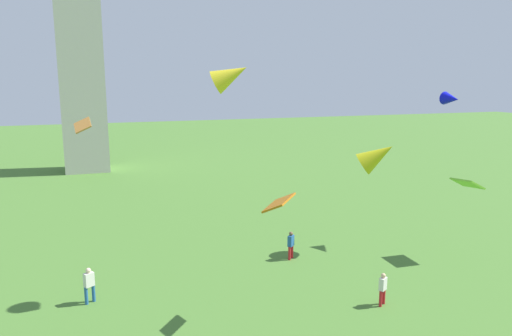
# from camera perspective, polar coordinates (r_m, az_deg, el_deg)

# --- Properties ---
(person_0) EXTENTS (0.54, 0.48, 1.80)m
(person_0) POSITION_cam_1_polar(r_m,az_deg,el_deg) (24.99, -19.48, -12.97)
(person_0) COLOR #235693
(person_0) RESTS_ON ground_plane
(person_1) EXTENTS (0.51, 0.49, 1.73)m
(person_1) POSITION_cam_1_polar(r_m,az_deg,el_deg) (29.06, 4.23, -9.08)
(person_1) COLOR red
(person_1) RESTS_ON ground_plane
(person_4) EXTENTS (0.49, 0.43, 1.64)m
(person_4) POSITION_cam_1_polar(r_m,az_deg,el_deg) (24.24, 15.04, -13.71)
(person_4) COLOR red
(person_4) RESTS_ON ground_plane
(kite_flying_0) EXTENTS (2.31, 1.88, 1.78)m
(kite_flying_0) POSITION_cam_1_polar(r_m,az_deg,el_deg) (22.86, -3.03, 11.13)
(kite_flying_0) COLOR gold
(kite_flying_1) EXTENTS (1.81, 1.87, 0.73)m
(kite_flying_1) POSITION_cam_1_polar(r_m,az_deg,el_deg) (20.98, 2.79, -4.21)
(kite_flying_1) COLOR #B3630F
(kite_flying_2) EXTENTS (2.99, 2.64, 2.43)m
(kite_flying_2) POSITION_cam_1_polar(r_m,az_deg,el_deg) (29.96, 14.43, 1.48)
(kite_flying_2) COLOR #B7B613
(kite_flying_3) EXTENTS (1.22, 1.68, 1.09)m
(kite_flying_3) POSITION_cam_1_polar(r_m,az_deg,el_deg) (35.37, -20.19, 4.87)
(kite_flying_3) COLOR #B4742C
(kite_flying_4) EXTENTS (0.90, 1.26, 0.91)m
(kite_flying_4) POSITION_cam_1_polar(r_m,az_deg,el_deg) (33.09, 22.49, 7.72)
(kite_flying_4) COLOR #0B0FD7
(kite_flying_5) EXTENTS (1.15, 1.77, 0.76)m
(kite_flying_5) POSITION_cam_1_polar(r_m,az_deg,el_deg) (31.11, 24.12, -1.71)
(kite_flying_5) COLOR #74C42E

